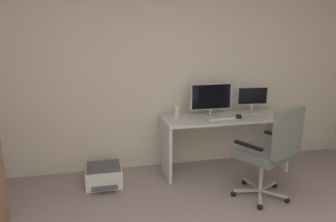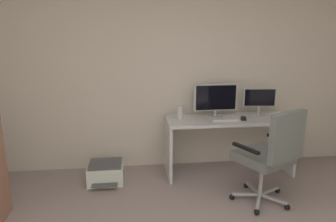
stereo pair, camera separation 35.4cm
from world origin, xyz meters
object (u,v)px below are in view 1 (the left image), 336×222
(monitor_main, at_px, (211,98))
(computer_mouse, at_px, (239,116))
(desk, at_px, (224,130))
(desktop_speaker, at_px, (177,112))
(monitor_secondary, at_px, (252,97))
(keyboard, at_px, (221,118))
(printer, at_px, (104,175))
(office_chair, at_px, (271,148))

(monitor_main, relative_size, computer_mouse, 5.56)
(desk, xyz_separation_m, desktop_speaker, (-0.63, 0.05, 0.27))
(desk, distance_m, monitor_main, 0.47)
(monitor_secondary, xyz_separation_m, desktop_speaker, (-1.05, -0.05, -0.13))
(computer_mouse, bearing_deg, keyboard, -168.25)
(desktop_speaker, bearing_deg, keyboard, -13.24)
(monitor_secondary, bearing_deg, printer, -174.38)
(computer_mouse, bearing_deg, monitor_secondary, 51.30)
(computer_mouse, distance_m, office_chair, 0.77)
(keyboard, bearing_deg, computer_mouse, -6.12)
(monitor_main, distance_m, office_chair, 1.07)
(desk, height_order, keyboard, keyboard)
(keyboard, xyz_separation_m, office_chair, (0.26, -0.77, -0.15))
(desk, bearing_deg, desktop_speaker, 175.52)
(computer_mouse, distance_m, desktop_speaker, 0.80)
(keyboard, height_order, desktop_speaker, desktop_speaker)
(monitor_main, height_order, office_chair, monitor_main)
(computer_mouse, bearing_deg, desk, 162.40)
(monitor_secondary, height_order, keyboard, monitor_secondary)
(computer_mouse, height_order, desktop_speaker, desktop_speaker)
(monitor_main, bearing_deg, keyboard, -66.02)
(monitor_main, distance_m, monitor_secondary, 0.58)
(office_chair, bearing_deg, monitor_secondary, 75.39)
(desktop_speaker, bearing_deg, monitor_secondary, 2.59)
(monitor_main, bearing_deg, computer_mouse, -31.88)
(keyboard, bearing_deg, printer, 178.84)
(desk, relative_size, keyboard, 4.73)
(monitor_secondary, xyz_separation_m, keyboard, (-0.51, -0.18, -0.20))
(desktop_speaker, bearing_deg, monitor_main, 5.79)
(desktop_speaker, bearing_deg, printer, -171.00)
(desktop_speaker, xyz_separation_m, office_chair, (0.81, -0.90, -0.23))
(computer_mouse, height_order, printer, computer_mouse)
(computer_mouse, height_order, office_chair, office_chair)
(monitor_main, height_order, printer, monitor_main)
(monitor_secondary, height_order, desktop_speaker, monitor_secondary)
(monitor_main, bearing_deg, printer, -172.07)
(monitor_secondary, relative_size, computer_mouse, 4.21)
(monitor_main, xyz_separation_m, printer, (-1.40, -0.20, -0.85))
(monitor_main, height_order, monitor_secondary, monitor_main)
(computer_mouse, xyz_separation_m, office_chair, (0.03, -0.75, -0.16))
(printer, bearing_deg, desk, 3.58)
(office_chair, xyz_separation_m, printer, (-1.74, 0.75, -0.47))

